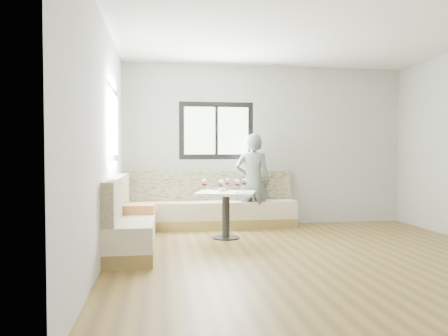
{
  "coord_description": "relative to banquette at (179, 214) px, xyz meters",
  "views": [
    {
      "loc": [
        -1.86,
        -5.05,
        1.27
      ],
      "look_at": [
        -0.92,
        1.4,
        1.04
      ],
      "focal_mm": 35.0,
      "sensor_mm": 36.0,
      "label": 1
    }
  ],
  "objects": [
    {
      "name": "table",
      "position": [
        0.68,
        -0.33,
        0.18
      ],
      "size": [
        0.99,
        0.86,
        0.69
      ],
      "rotation": [
        0.0,
        0.0,
        -0.29
      ],
      "color": "black",
      "rests_on": "ground"
    },
    {
      "name": "wine_glass_b",
      "position": [
        0.58,
        -0.52,
        0.49
      ],
      "size": [
        0.09,
        0.09,
        0.2
      ],
      "color": "white",
      "rests_on": "table"
    },
    {
      "name": "wine_glass_e",
      "position": [
        0.96,
        -0.3,
        0.49
      ],
      "size": [
        0.09,
        0.09,
        0.2
      ],
      "color": "white",
      "rests_on": "table"
    },
    {
      "name": "wine_glass_a",
      "position": [
        0.36,
        -0.37,
        0.49
      ],
      "size": [
        0.09,
        0.09,
        0.2
      ],
      "color": "white",
      "rests_on": "table"
    },
    {
      "name": "wine_glass_d",
      "position": [
        0.72,
        -0.2,
        0.49
      ],
      "size": [
        0.09,
        0.09,
        0.2
      ],
      "color": "white",
      "rests_on": "table"
    },
    {
      "name": "banquette",
      "position": [
        0.0,
        0.0,
        0.0
      ],
      "size": [
        2.9,
        2.8,
        0.95
      ],
      "color": "olive",
      "rests_on": "ground"
    },
    {
      "name": "wine_glass_c",
      "position": [
        0.82,
        -0.47,
        0.49
      ],
      "size": [
        0.09,
        0.09,
        0.2
      ],
      "color": "white",
      "rests_on": "table"
    },
    {
      "name": "room",
      "position": [
        1.51,
        -1.55,
        1.08
      ],
      "size": [
        5.01,
        5.01,
        2.81
      ],
      "color": "brown",
      "rests_on": "ground"
    },
    {
      "name": "person",
      "position": [
        1.26,
        0.5,
        0.46
      ],
      "size": [
        0.65,
        0.5,
        1.59
      ],
      "primitive_type": "imported",
      "rotation": [
        0.0,
        0.0,
        2.92
      ],
      "color": "slate",
      "rests_on": "ground"
    },
    {
      "name": "olive_ramekin",
      "position": [
        0.64,
        -0.19,
        0.38
      ],
      "size": [
        0.11,
        0.11,
        0.04
      ],
      "color": "white",
      "rests_on": "table"
    }
  ]
}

